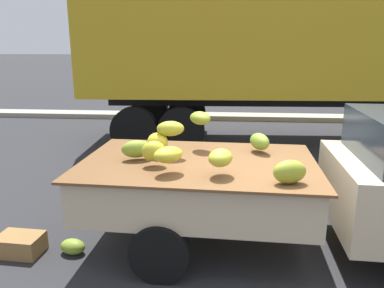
{
  "coord_description": "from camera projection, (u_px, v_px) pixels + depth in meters",
  "views": [
    {
      "loc": [
        -0.61,
        -3.96,
        2.41
      ],
      "look_at": [
        -1.01,
        0.77,
        1.17
      ],
      "focal_mm": 35.04,
      "sensor_mm": 36.0,
      "label": 1
    }
  ],
  "objects": [
    {
      "name": "pickup_truck",
      "position": [
        368.0,
        184.0,
        4.29
      ],
      "size": [
        4.98,
        2.03,
        1.7
      ],
      "rotation": [
        0.0,
        0.0,
        -0.04
      ],
      "color": "#CCB793",
      "rests_on": "ground"
    },
    {
      "name": "ground",
      "position": [
        272.0,
        259.0,
        4.38
      ],
      "size": [
        220.0,
        220.0,
        0.0
      ],
      "primitive_type": "plane",
      "color": "#28282B"
    },
    {
      "name": "semi_trailer",
      "position": [
        329.0,
        41.0,
        9.06
      ],
      "size": [
        12.09,
        3.05,
        3.95
      ],
      "rotation": [
        0.0,
        0.0,
        0.04
      ],
      "color": "gold",
      "rests_on": "ground"
    },
    {
      "name": "produce_crate",
      "position": [
        20.0,
        244.0,
        4.48
      ],
      "size": [
        0.54,
        0.39,
        0.23
      ],
      "primitive_type": "cube",
      "rotation": [
        0.0,
        0.0,
        -0.06
      ],
      "color": "olive",
      "rests_on": "ground"
    },
    {
      "name": "curb_strip",
      "position": [
        241.0,
        117.0,
        12.76
      ],
      "size": [
        80.0,
        0.8,
        0.16
      ],
      "primitive_type": "cube",
      "color": "gray",
      "rests_on": "ground"
    },
    {
      "name": "fallen_banana_bunch_near_tailgate",
      "position": [
        73.0,
        247.0,
        4.48
      ],
      "size": [
        0.35,
        0.28,
        0.18
      ],
      "primitive_type": "ellipsoid",
      "rotation": [
        0.0,
        0.0,
        2.92
      ],
      "color": "olive",
      "rests_on": "ground"
    }
  ]
}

